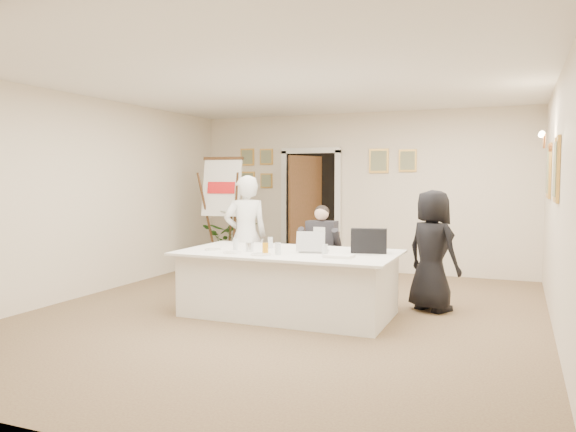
# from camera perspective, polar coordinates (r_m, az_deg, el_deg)

# --- Properties ---
(floor) EXTENTS (7.00, 7.00, 0.00)m
(floor) POSITION_cam_1_polar(r_m,az_deg,el_deg) (6.92, -0.50, -9.98)
(floor) COLOR brown
(floor) RESTS_ON ground
(ceiling) EXTENTS (6.00, 7.00, 0.02)m
(ceiling) POSITION_cam_1_polar(r_m,az_deg,el_deg) (6.81, -0.52, 13.53)
(ceiling) COLOR white
(ceiling) RESTS_ON wall_back
(wall_back) EXTENTS (6.00, 0.10, 2.80)m
(wall_back) POSITION_cam_1_polar(r_m,az_deg,el_deg) (10.04, 7.25, 2.41)
(wall_back) COLOR beige
(wall_back) RESTS_ON floor
(wall_front) EXTENTS (6.00, 0.10, 2.80)m
(wall_front) POSITION_cam_1_polar(r_m,az_deg,el_deg) (3.75, -21.67, -0.45)
(wall_front) COLOR beige
(wall_front) RESTS_ON floor
(wall_left) EXTENTS (0.10, 7.00, 2.80)m
(wall_left) POSITION_cam_1_polar(r_m,az_deg,el_deg) (8.35, -19.86, 1.89)
(wall_left) COLOR beige
(wall_left) RESTS_ON floor
(wall_right) EXTENTS (0.10, 7.00, 2.80)m
(wall_right) POSITION_cam_1_polar(r_m,az_deg,el_deg) (6.21, 25.94, 1.08)
(wall_right) COLOR beige
(wall_right) RESTS_ON floor
(doorway) EXTENTS (1.14, 0.86, 2.20)m
(doorway) POSITION_cam_1_polar(r_m,az_deg,el_deg) (10.15, 2.16, 0.44)
(doorway) COLOR black
(doorway) RESTS_ON floor
(pictures_back_wall) EXTENTS (3.40, 0.06, 0.80)m
(pictures_back_wall) POSITION_cam_1_polar(r_m,az_deg,el_deg) (10.24, 2.89, 4.99)
(pictures_back_wall) COLOR gold
(pictures_back_wall) RESTS_ON wall_back
(pictures_right_wall) EXTENTS (0.06, 2.20, 0.80)m
(pictures_right_wall) POSITION_cam_1_polar(r_m,az_deg,el_deg) (7.40, 25.20, 4.22)
(pictures_right_wall) COLOR gold
(pictures_right_wall) RESTS_ON wall_right
(wall_sconce) EXTENTS (0.20, 0.30, 0.24)m
(wall_sconce) POSITION_cam_1_polar(r_m,az_deg,el_deg) (7.41, 24.74, 6.94)
(wall_sconce) COLOR #B06B38
(wall_sconce) RESTS_ON wall_right
(conference_table) EXTENTS (2.60, 1.39, 0.78)m
(conference_table) POSITION_cam_1_polar(r_m,az_deg,el_deg) (6.84, 0.06, -6.78)
(conference_table) COLOR silver
(conference_table) RESTS_ON floor
(seated_man) EXTENTS (0.58, 0.62, 1.30)m
(seated_man) POSITION_cam_1_polar(r_m,az_deg,el_deg) (7.70, 3.35, -3.63)
(seated_man) COLOR black
(seated_man) RESTS_ON floor
(flip_chart) EXTENTS (0.70, 0.46, 1.97)m
(flip_chart) POSITION_cam_1_polar(r_m,az_deg,el_deg) (9.70, -6.46, -0.54)
(flip_chart) COLOR #372711
(flip_chart) RESTS_ON floor
(standing_man) EXTENTS (0.74, 0.70, 1.69)m
(standing_man) POSITION_cam_1_polar(r_m,az_deg,el_deg) (7.86, -4.32, -2.05)
(standing_man) COLOR silver
(standing_man) RESTS_ON floor
(standing_woman) EXTENTS (0.88, 0.80, 1.51)m
(standing_woman) POSITION_cam_1_polar(r_m,az_deg,el_deg) (7.22, 14.45, -3.42)
(standing_woman) COLOR black
(standing_woman) RESTS_ON floor
(potted_palm) EXTENTS (1.12, 1.02, 1.10)m
(potted_palm) POSITION_cam_1_polar(r_m,az_deg,el_deg) (9.90, -5.59, -2.53)
(potted_palm) COLOR #29561C
(potted_palm) RESTS_ON floor
(laptop) EXTENTS (0.40, 0.42, 0.28)m
(laptop) POSITION_cam_1_polar(r_m,az_deg,el_deg) (6.72, 2.66, -2.48)
(laptop) COLOR #B7BABC
(laptop) RESTS_ON conference_table
(laptop_bag) EXTENTS (0.43, 0.20, 0.29)m
(laptop_bag) POSITION_cam_1_polar(r_m,az_deg,el_deg) (6.66, 8.22, -2.52)
(laptop_bag) COLOR black
(laptop_bag) RESTS_ON conference_table
(paper_stack) EXTENTS (0.32, 0.23, 0.03)m
(paper_stack) POSITION_cam_1_polar(r_m,az_deg,el_deg) (6.30, 5.20, -4.07)
(paper_stack) COLOR white
(paper_stack) RESTS_ON conference_table
(plate_left) EXTENTS (0.25, 0.25, 0.01)m
(plate_left) POSITION_cam_1_polar(r_m,az_deg,el_deg) (6.96, -7.65, -3.38)
(plate_left) COLOR white
(plate_left) RESTS_ON conference_table
(plate_mid) EXTENTS (0.23, 0.23, 0.01)m
(plate_mid) POSITION_cam_1_polar(r_m,az_deg,el_deg) (6.65, -5.73, -3.71)
(plate_mid) COLOR white
(plate_mid) RESTS_ON conference_table
(plate_near) EXTENTS (0.29, 0.29, 0.01)m
(plate_near) POSITION_cam_1_polar(r_m,az_deg,el_deg) (6.46, -2.78, -3.92)
(plate_near) COLOR white
(plate_near) RESTS_ON conference_table
(glass_a) EXTENTS (0.07, 0.07, 0.14)m
(glass_a) POSITION_cam_1_polar(r_m,az_deg,el_deg) (6.95, -5.35, -2.86)
(glass_a) COLOR silver
(glass_a) RESTS_ON conference_table
(glass_b) EXTENTS (0.08, 0.08, 0.14)m
(glass_b) POSITION_cam_1_polar(r_m,az_deg,el_deg) (6.47, -1.03, -3.34)
(glass_b) COLOR silver
(glass_b) RESTS_ON conference_table
(glass_c) EXTENTS (0.08, 0.08, 0.14)m
(glass_c) POSITION_cam_1_polar(r_m,az_deg,el_deg) (6.34, 3.77, -3.50)
(glass_c) COLOR silver
(glass_c) RESTS_ON conference_table
(glass_d) EXTENTS (0.07, 0.07, 0.14)m
(glass_d) POSITION_cam_1_polar(r_m,az_deg,el_deg) (7.08, -1.81, -2.72)
(glass_d) COLOR silver
(glass_d) RESTS_ON conference_table
(oj_glass) EXTENTS (0.08, 0.08, 0.13)m
(oj_glass) POSITION_cam_1_polar(r_m,az_deg,el_deg) (6.54, -2.32, -3.31)
(oj_glass) COLOR orange
(oj_glass) RESTS_ON conference_table
(steel_jug) EXTENTS (0.11, 0.11, 0.11)m
(steel_jug) POSITION_cam_1_polar(r_m,az_deg,el_deg) (6.76, -3.93, -3.16)
(steel_jug) COLOR silver
(steel_jug) RESTS_ON conference_table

